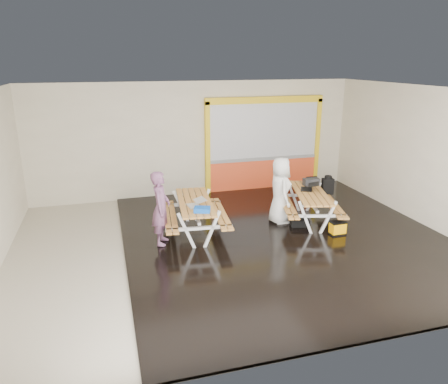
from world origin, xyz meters
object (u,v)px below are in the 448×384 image
object	(u,v)px
picnic_table_right	(310,199)
fluke_bag	(338,228)
person_right	(280,191)
toolbox	(311,182)
dark_case	(300,222)
picnic_table_left	(195,209)
backpack	(328,185)
laptop_right	(309,187)
person_left	(161,208)
laptop_left	(196,204)
blue_pouch	(202,210)

from	to	relation	value
picnic_table_right	fluke_bag	distance (m)	1.12
person_right	toolbox	size ratio (longest dim) A/B	4.08
toolbox	fluke_bag	bearing A→B (deg)	-91.40
dark_case	toolbox	bearing A→B (deg)	49.14
picnic_table_left	backpack	xyz separation A→B (m)	(3.90, 0.63, 0.10)
picnic_table_left	laptop_right	bearing A→B (deg)	2.80
person_left	dark_case	bearing A→B (deg)	-70.25
backpack	fluke_bag	world-z (taller)	backpack
backpack	laptop_right	bearing A→B (deg)	-149.77
picnic_table_right	laptop_right	distance (m)	0.32
person_left	laptop_left	world-z (taller)	person_left
person_right	toolbox	world-z (taller)	person_right
laptop_left	picnic_table_left	bearing A→B (deg)	81.02
person_right	fluke_bag	xyz separation A→B (m)	(1.02, -1.19, -0.68)
backpack	dark_case	distance (m)	1.64
person_right	backpack	bearing A→B (deg)	-69.38
person_left	laptop_right	world-z (taller)	person_left
person_left	laptop_left	xyz separation A→B (m)	(0.81, 0.03, 0.02)
dark_case	laptop_left	bearing A→B (deg)	-177.71
dark_case	fluke_bag	world-z (taller)	fluke_bag
picnic_table_right	toolbox	xyz separation A→B (m)	(0.30, 0.55, 0.30)
laptop_left	blue_pouch	xyz separation A→B (m)	(0.05, -0.42, -0.00)
dark_case	fluke_bag	xyz separation A→B (m)	(0.62, -0.78, 0.07)
picnic_table_left	laptop_right	distance (m)	3.09
picnic_table_right	person_left	size ratio (longest dim) A/B	1.43
person_left	toolbox	world-z (taller)	person_left
laptop_left	blue_pouch	size ratio (longest dim) A/B	1.22
picnic_table_right	laptop_left	world-z (taller)	laptop_left
picnic_table_left	fluke_bag	bearing A→B (deg)	-17.40
laptop_left	blue_pouch	world-z (taller)	laptop_left
picnic_table_right	laptop_left	bearing A→B (deg)	-174.04
backpack	fluke_bag	xyz separation A→B (m)	(-0.61, -1.66, -0.56)
laptop_right	fluke_bag	bearing A→B (deg)	-79.90
picnic_table_right	dark_case	xyz separation A→B (m)	(-0.37, -0.21, -0.51)
blue_pouch	dark_case	world-z (taller)	blue_pouch
laptop_left	backpack	xyz separation A→B (m)	(3.96, 0.99, -0.16)
fluke_bag	person_right	bearing A→B (deg)	130.79
dark_case	person_left	bearing A→B (deg)	-177.70
person_left	dark_case	size ratio (longest dim) A/B	3.69
laptop_left	blue_pouch	bearing A→B (deg)	-82.57
picnic_table_right	toolbox	distance (m)	0.69
laptop_right	toolbox	size ratio (longest dim) A/B	1.37
laptop_right	dark_case	xyz separation A→B (m)	(-0.41, -0.40, -0.77)
picnic_table_right	blue_pouch	world-z (taller)	blue_pouch
blue_pouch	picnic_table_right	bearing A→B (deg)	13.67
fluke_bag	backpack	bearing A→B (deg)	69.84
picnic_table_right	person_right	bearing A→B (deg)	166.06
toolbox	dark_case	size ratio (longest dim) A/B	0.93
backpack	dark_case	world-z (taller)	backpack
laptop_right	laptop_left	bearing A→B (deg)	-170.79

